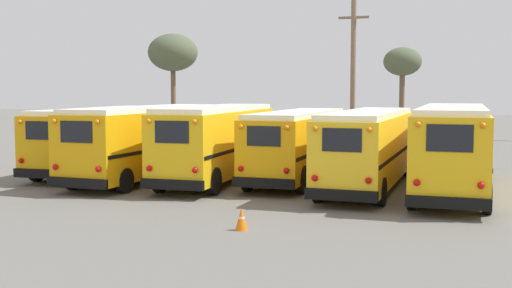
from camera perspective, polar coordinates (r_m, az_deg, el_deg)
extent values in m
plane|color=#66635E|center=(27.70, 0.20, -3.28)|extent=(160.00, 160.00, 0.00)
cube|color=#E5A00C|center=(31.36, -13.54, 0.49)|extent=(2.80, 9.92, 2.48)
cube|color=white|center=(31.29, -13.59, 2.94)|extent=(2.59, 9.52, 0.20)
cube|color=black|center=(27.28, -18.61, -2.51)|extent=(2.41, 0.31, 0.36)
cube|color=black|center=(27.14, -18.68, 1.15)|extent=(1.30, 0.09, 0.74)
sphere|color=red|center=(27.72, -20.16, -1.39)|extent=(0.22, 0.22, 0.22)
sphere|color=orange|center=(27.60, -20.26, 1.87)|extent=(0.18, 0.18, 0.18)
sphere|color=red|center=(26.72, -17.09, -1.54)|extent=(0.22, 0.22, 0.22)
sphere|color=orange|center=(26.60, -17.17, 1.85)|extent=(0.18, 0.18, 0.18)
cube|color=black|center=(31.97, -15.39, 0.19)|extent=(0.45, 9.62, 0.14)
cube|color=black|center=(30.80, -11.60, 0.10)|extent=(0.45, 9.62, 0.14)
cylinder|color=black|center=(35.13, -12.17, -0.81)|extent=(0.33, 1.05, 1.03)
cylinder|color=black|center=(34.15, -8.92, -0.92)|extent=(0.33, 1.05, 1.03)
cylinder|color=black|center=(29.00, -18.90, -2.14)|extent=(0.33, 1.05, 1.03)
cylinder|color=black|center=(27.81, -15.18, -2.34)|extent=(0.33, 1.05, 1.03)
cube|color=#E5A00C|center=(28.43, -9.70, 0.23)|extent=(2.87, 10.05, 2.65)
cube|color=white|center=(28.36, -9.74, 3.10)|extent=(2.66, 9.64, 0.20)
cube|color=black|center=(24.39, -15.63, -3.35)|extent=(2.55, 0.30, 0.36)
cube|color=black|center=(24.22, -15.70, 1.05)|extent=(1.37, 0.08, 0.79)
sphere|color=red|center=(24.87, -17.41, -1.96)|extent=(0.22, 0.22, 0.22)
sphere|color=orange|center=(24.73, -17.51, 1.95)|extent=(0.18, 0.18, 0.18)
sphere|color=red|center=(23.77, -13.86, -2.19)|extent=(0.22, 0.22, 0.22)
sphere|color=orange|center=(23.62, -13.94, 1.90)|extent=(0.18, 0.18, 0.18)
cube|color=black|center=(29.11, -11.83, -0.09)|extent=(0.40, 9.76, 0.14)
cube|color=black|center=(27.84, -7.45, -0.25)|extent=(0.40, 9.76, 0.14)
cylinder|color=black|center=(32.31, -8.16, -1.30)|extent=(0.32, 0.97, 0.96)
cylinder|color=black|center=(31.25, -4.40, -1.47)|extent=(0.32, 0.97, 0.96)
cylinder|color=black|center=(26.15, -15.96, -2.89)|extent=(0.32, 0.97, 0.96)
cylinder|color=black|center=(24.83, -11.62, -3.21)|extent=(0.32, 0.97, 0.96)
cube|color=yellow|center=(27.38, -3.45, 0.18)|extent=(2.71, 9.62, 2.65)
cube|color=white|center=(27.30, -3.46, 3.17)|extent=(2.51, 9.23, 0.20)
cube|color=black|center=(23.07, -7.48, -3.59)|extent=(2.40, 0.29, 0.36)
cube|color=black|center=(22.90, -7.50, 1.06)|extent=(1.29, 0.08, 0.80)
sphere|color=red|center=(23.36, -9.48, -2.16)|extent=(0.22, 0.22, 0.22)
sphere|color=orange|center=(23.21, -9.54, 2.02)|extent=(0.18, 0.18, 0.18)
sphere|color=red|center=(22.65, -5.46, -2.33)|extent=(0.22, 0.22, 0.22)
sphere|color=orange|center=(22.50, -5.49, 1.98)|extent=(0.18, 0.18, 0.18)
cube|color=black|center=(27.82, -5.75, -0.17)|extent=(0.38, 9.34, 0.14)
cube|color=black|center=(27.02, -1.08, -0.29)|extent=(0.38, 9.34, 0.14)
cylinder|color=black|center=(31.11, -3.18, -1.42)|extent=(0.32, 1.05, 1.04)
cylinder|color=black|center=(30.46, 0.71, -1.55)|extent=(0.32, 1.05, 1.04)
cylinder|color=black|center=(24.73, -8.55, -3.09)|extent=(0.32, 1.05, 1.04)
cylinder|color=black|center=(23.90, -3.77, -3.33)|extent=(0.32, 1.05, 1.04)
cube|color=#E5A00C|center=(27.68, 3.77, 0.01)|extent=(2.35, 9.60, 2.42)
cube|color=white|center=(27.60, 3.79, 2.72)|extent=(2.17, 9.22, 0.20)
cube|color=black|center=(23.19, 0.66, -3.48)|extent=(2.35, 0.21, 0.36)
cube|color=black|center=(23.03, 0.68, 0.70)|extent=(1.27, 0.04, 0.73)
sphere|color=red|center=(23.40, -1.36, -2.21)|extent=(0.22, 0.22, 0.22)
sphere|color=orange|center=(23.26, -1.37, 1.54)|extent=(0.18, 0.18, 0.18)
sphere|color=red|center=(22.86, 2.71, -2.38)|extent=(0.22, 0.22, 0.22)
sphere|color=orange|center=(22.72, 2.73, 1.46)|extent=(0.18, 0.18, 0.18)
cube|color=black|center=(28.02, 1.47, -0.29)|extent=(0.07, 9.40, 0.14)
cube|color=black|center=(27.42, 6.12, -0.43)|extent=(0.07, 9.40, 0.14)
cylinder|color=black|center=(31.42, 3.52, -1.33)|extent=(0.29, 1.08, 1.08)
cylinder|color=black|center=(30.93, 7.36, -1.46)|extent=(0.29, 1.08, 1.08)
cylinder|color=black|center=(24.79, -0.74, -2.98)|extent=(0.29, 1.08, 1.08)
cylinder|color=black|center=(24.17, 4.07, -3.20)|extent=(0.29, 1.08, 1.08)
cube|color=yellow|center=(25.96, 9.99, -0.32)|extent=(2.51, 10.52, 2.54)
cube|color=white|center=(25.87, 10.04, 2.70)|extent=(2.32, 10.10, 0.20)
cube|color=black|center=(20.94, 7.57, -4.53)|extent=(2.39, 0.24, 0.36)
cube|color=black|center=(20.75, 7.64, 0.35)|extent=(1.29, 0.05, 0.76)
sphere|color=red|center=(21.05, 5.23, -3.03)|extent=(0.22, 0.22, 0.22)
sphere|color=orange|center=(20.89, 5.27, 1.37)|extent=(0.18, 0.18, 0.18)
sphere|color=red|center=(20.69, 9.96, -3.22)|extent=(0.22, 0.22, 0.22)
sphere|color=orange|center=(20.53, 10.02, 1.25)|extent=(0.18, 0.18, 0.18)
cube|color=black|center=(26.19, 7.43, -0.66)|extent=(0.19, 10.27, 0.14)
cube|color=black|center=(25.81, 12.58, -0.82)|extent=(0.19, 10.27, 0.14)
cylinder|color=black|center=(30.12, 9.15, -1.75)|extent=(0.30, 0.98, 0.98)
cylinder|color=black|center=(29.81, 13.27, -1.88)|extent=(0.30, 0.98, 0.98)
cylinder|color=black|center=(22.47, 5.54, -3.95)|extent=(0.30, 0.98, 0.98)
cylinder|color=black|center=(22.06, 11.06, -4.19)|extent=(0.30, 0.98, 0.98)
cube|color=yellow|center=(25.40, 17.06, -0.33)|extent=(2.54, 10.76, 2.75)
cube|color=white|center=(25.32, 17.14, 3.00)|extent=(2.34, 10.32, 0.20)
cube|color=black|center=(20.19, 16.69, -5.03)|extent=(2.51, 0.22, 0.36)
cube|color=black|center=(19.98, 16.83, 0.50)|extent=(1.36, 0.04, 0.82)
sphere|color=red|center=(20.13, 14.10, -3.34)|extent=(0.22, 0.22, 0.22)
sphere|color=orange|center=(19.96, 14.21, 1.70)|extent=(0.18, 0.18, 0.18)
sphere|color=red|center=(20.09, 19.37, -3.49)|extent=(0.22, 0.22, 0.22)
sphere|color=orange|center=(19.92, 19.52, 1.56)|extent=(0.18, 0.18, 0.18)
cube|color=black|center=(25.47, 14.25, -0.71)|extent=(0.10, 10.52, 0.14)
cube|color=black|center=(25.43, 19.85, -0.86)|extent=(0.10, 10.52, 0.14)
cylinder|color=black|center=(29.61, 14.91, -1.95)|extent=(0.29, 0.99, 0.99)
cylinder|color=black|center=(29.58, 19.38, -2.07)|extent=(0.29, 0.99, 0.99)
cylinder|color=black|center=(21.57, 13.71, -4.43)|extent=(0.29, 0.99, 0.99)
cylinder|color=black|center=(21.52, 19.85, -4.60)|extent=(0.29, 0.99, 0.99)
cylinder|color=#75604C|center=(38.53, 8.62, 5.86)|extent=(0.31, 0.31, 9.25)
cube|color=#75604C|center=(38.76, 8.68, 11.06)|extent=(1.80, 0.14, 0.14)
cylinder|color=brown|center=(43.96, 12.81, 2.95)|extent=(0.35, 0.35, 5.09)
ellipsoid|color=#4C563D|center=(43.98, 12.89, 7.16)|extent=(2.52, 2.52, 1.89)
cylinder|color=brown|center=(43.47, -7.35, 3.27)|extent=(0.33, 0.33, 5.48)
ellipsoid|color=#4C563D|center=(43.52, -7.40, 8.08)|extent=(3.32, 3.32, 2.49)
cylinder|color=#939399|center=(39.71, -12.84, 0.09)|extent=(0.06, 0.06, 1.40)
cylinder|color=#939399|center=(38.52, -9.78, 0.00)|extent=(0.06, 0.06, 1.40)
cylinder|color=#939399|center=(37.45, -6.55, -0.10)|extent=(0.06, 0.06, 1.40)
cylinder|color=#939399|center=(36.50, -3.13, -0.21)|extent=(0.06, 0.06, 1.40)
cylinder|color=#939399|center=(35.69, 0.45, -0.31)|extent=(0.06, 0.06, 1.40)
cylinder|color=#939399|center=(35.03, 4.19, -0.43)|extent=(0.06, 0.06, 1.40)
cylinder|color=#939399|center=(34.52, 8.05, -0.54)|extent=(0.06, 0.06, 1.40)
cylinder|color=#939399|center=(34.17, 12.01, -0.65)|extent=(0.06, 0.06, 1.40)
cylinder|color=#939399|center=(33.98, 16.04, -0.77)|extent=(0.06, 0.06, 1.40)
cylinder|color=#939399|center=(33.97, 20.08, -0.87)|extent=(0.06, 0.06, 1.40)
cylinder|color=#939399|center=(34.97, 4.20, 0.72)|extent=(24.00, 0.04, 0.04)
cone|color=orange|center=(18.02, -1.30, -6.68)|extent=(0.36, 0.36, 0.64)
cylinder|color=white|center=(18.02, -1.30, -6.58)|extent=(0.17, 0.17, 0.06)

